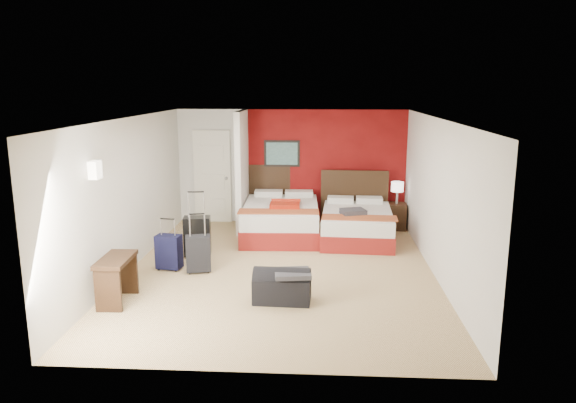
# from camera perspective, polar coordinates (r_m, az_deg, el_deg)

# --- Properties ---
(ground) EXTENTS (6.50, 6.50, 0.00)m
(ground) POSITION_cam_1_polar(r_m,az_deg,el_deg) (8.99, -0.79, -7.32)
(ground) COLOR tan
(ground) RESTS_ON ground
(room_walls) EXTENTS (5.02, 6.52, 2.50)m
(room_walls) POSITION_cam_1_polar(r_m,az_deg,el_deg) (10.23, -8.09, 2.24)
(room_walls) COLOR silver
(room_walls) RESTS_ON ground
(red_accent_panel) EXTENTS (3.50, 0.04, 2.50)m
(red_accent_panel) POSITION_cam_1_polar(r_m,az_deg,el_deg) (11.81, 3.98, 3.64)
(red_accent_panel) COLOR maroon
(red_accent_panel) RESTS_ON ground
(partition_wall) EXTENTS (0.12, 1.20, 2.50)m
(partition_wall) POSITION_cam_1_polar(r_m,az_deg,el_deg) (11.32, -4.90, 3.25)
(partition_wall) COLOR silver
(partition_wall) RESTS_ON ground
(entry_door) EXTENTS (0.82, 0.06, 2.05)m
(entry_door) POSITION_cam_1_polar(r_m,az_deg,el_deg) (12.06, -8.01, 2.64)
(entry_door) COLOR silver
(entry_door) RESTS_ON ground
(bed_left) EXTENTS (1.58, 2.21, 0.65)m
(bed_left) POSITION_cam_1_polar(r_m,az_deg,el_deg) (10.93, -0.75, -1.99)
(bed_left) COLOR white
(bed_left) RESTS_ON ground
(bed_right) EXTENTS (1.46, 2.02, 0.59)m
(bed_right) POSITION_cam_1_polar(r_m,az_deg,el_deg) (10.73, 7.31, -2.53)
(bed_right) COLOR white
(bed_right) RESTS_ON ground
(red_suitcase_open) EXTENTS (0.60, 0.82, 0.10)m
(red_suitcase_open) POSITION_cam_1_polar(r_m,az_deg,el_deg) (10.74, -0.26, -0.20)
(red_suitcase_open) COLOR #9D1E0D
(red_suitcase_open) RESTS_ON bed_left
(jacket_bundle) EXTENTS (0.53, 0.47, 0.11)m
(jacket_bundle) POSITION_cam_1_polar(r_m,az_deg,el_deg) (10.35, 6.92, -1.10)
(jacket_bundle) COLOR #3A3A3F
(jacket_bundle) RESTS_ON bed_right
(nightstand) EXTENTS (0.42, 0.42, 0.56)m
(nightstand) POSITION_cam_1_polar(r_m,az_deg,el_deg) (11.67, 11.39, -1.55)
(nightstand) COLOR black
(nightstand) RESTS_ON ground
(table_lamp) EXTENTS (0.28, 0.28, 0.46)m
(table_lamp) POSITION_cam_1_polar(r_m,az_deg,el_deg) (11.56, 11.49, 0.92)
(table_lamp) COLOR silver
(table_lamp) RESTS_ON nightstand
(suitcase_black) EXTENTS (0.50, 0.35, 0.70)m
(suitcase_black) POSITION_cam_1_polar(r_m,az_deg,el_deg) (9.74, -9.59, -3.80)
(suitcase_black) COLOR black
(suitcase_black) RESTS_ON ground
(suitcase_charcoal) EXTENTS (0.44, 0.33, 0.59)m
(suitcase_charcoal) POSITION_cam_1_polar(r_m,az_deg,el_deg) (8.95, -9.49, -5.62)
(suitcase_charcoal) COLOR black
(suitcase_charcoal) RESTS_ON ground
(suitcase_navy) EXTENTS (0.44, 0.31, 0.56)m
(suitcase_navy) POSITION_cam_1_polar(r_m,az_deg,el_deg) (9.18, -12.50, -5.38)
(suitcase_navy) COLOR black
(suitcase_navy) RESTS_ON ground
(duffel_bag) EXTENTS (0.82, 0.46, 0.41)m
(duffel_bag) POSITION_cam_1_polar(r_m,az_deg,el_deg) (7.70, -0.63, -9.14)
(duffel_bag) COLOR black
(duffel_bag) RESTS_ON ground
(jacket_draped) EXTENTS (0.55, 0.48, 0.07)m
(jacket_draped) POSITION_cam_1_polar(r_m,az_deg,el_deg) (7.56, 0.48, -7.63)
(jacket_draped) COLOR #35353A
(jacket_draped) RESTS_ON duffel_bag
(desk) EXTENTS (0.42, 0.80, 0.66)m
(desk) POSITION_cam_1_polar(r_m,az_deg,el_deg) (8.00, -17.67, -7.93)
(desk) COLOR black
(desk) RESTS_ON ground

